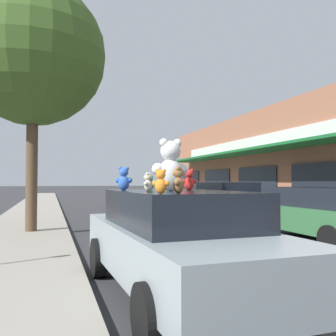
% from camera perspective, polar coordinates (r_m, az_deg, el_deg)
% --- Properties ---
extents(ground_plane, '(260.00, 260.00, 0.00)m').
position_cam_1_polar(ground_plane, '(6.77, 23.77, -15.73)').
color(ground_plane, '#333335').
extents(plush_art_car, '(2.08, 4.78, 1.48)m').
position_cam_1_polar(plush_art_car, '(5.36, 1.42, -10.95)').
color(plush_art_car, '#8C999E').
rests_on(plush_art_car, ground_plane).
extents(teddy_bear_giant, '(0.54, 0.34, 0.73)m').
position_cam_1_polar(teddy_bear_giant, '(5.23, 0.38, 0.33)').
color(teddy_bear_giant, white).
rests_on(teddy_bear_giant, plush_art_car).
extents(teddy_bear_cream, '(0.16, 0.19, 0.26)m').
position_cam_1_polar(teddy_bear_cream, '(5.04, -3.07, -2.19)').
color(teddy_bear_cream, beige).
rests_on(teddy_bear_cream, plush_art_car).
extents(teddy_bear_green, '(0.18, 0.13, 0.23)m').
position_cam_1_polar(teddy_bear_green, '(5.85, -2.76, -2.28)').
color(teddy_bear_green, green).
rests_on(teddy_bear_green, plush_art_car).
extents(teddy_bear_brown, '(0.17, 0.23, 0.30)m').
position_cam_1_polar(teddy_bear_brown, '(4.19, 1.59, -1.91)').
color(teddy_bear_brown, olive).
rests_on(teddy_bear_brown, plush_art_car).
extents(teddy_bear_blue, '(0.28, 0.19, 0.36)m').
position_cam_1_polar(teddy_bear_blue, '(5.75, -6.76, -1.65)').
color(teddy_bear_blue, blue).
rests_on(teddy_bear_blue, plush_art_car).
extents(teddy_bear_orange, '(0.20, 0.17, 0.27)m').
position_cam_1_polar(teddy_bear_orange, '(4.07, -1.11, -2.11)').
color(teddy_bear_orange, orange).
rests_on(teddy_bear_orange, plush_art_car).
extents(teddy_bear_red, '(0.24, 0.15, 0.33)m').
position_cam_1_polar(teddy_bear_red, '(5.71, 3.22, -1.83)').
color(teddy_bear_red, red).
rests_on(teddy_bear_red, plush_art_car).
extents(parked_car_far_center, '(1.98, 4.40, 1.46)m').
position_cam_1_polar(parked_car_far_center, '(10.69, 22.26, -6.24)').
color(parked_car_far_center, '#336B3D').
rests_on(parked_car_far_center, ground_plane).
extents(parked_car_far_right, '(2.01, 4.16, 1.58)m').
position_cam_1_polar(parked_car_far_right, '(15.33, 8.93, -4.93)').
color(parked_car_far_right, '#1E4793').
rests_on(parked_car_far_right, ground_plane).
extents(street_tree, '(4.35, 4.35, 7.53)m').
position_cam_1_polar(street_tree, '(12.54, -19.85, 15.96)').
color(street_tree, brown).
rests_on(street_tree, sidewalk_near).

